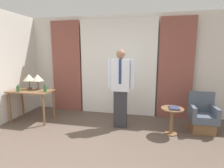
# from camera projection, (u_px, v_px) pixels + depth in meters

# --- Properties ---
(wall_back) EXTENTS (10.00, 0.06, 2.70)m
(wall_back) POSITION_uv_depth(u_px,v_px,m) (118.00, 65.00, 4.87)
(wall_back) COLOR silver
(wall_back) RESTS_ON ground_plane
(curtain_sheer_center) EXTENTS (2.07, 0.06, 2.58)m
(curtain_sheer_center) POSITION_uv_depth(u_px,v_px,m) (118.00, 68.00, 4.76)
(curtain_sheer_center) COLOR white
(curtain_sheer_center) RESTS_ON ground_plane
(curtain_drape_left) EXTENTS (0.86, 0.06, 2.58)m
(curtain_drape_left) POSITION_uv_depth(u_px,v_px,m) (67.00, 67.00, 5.07)
(curtain_drape_left) COLOR brown
(curtain_drape_left) RESTS_ON ground_plane
(curtain_drape_right) EXTENTS (0.86, 0.06, 2.58)m
(curtain_drape_right) POSITION_uv_depth(u_px,v_px,m) (176.00, 69.00, 4.44)
(curtain_drape_right) COLOR brown
(curtain_drape_right) RESTS_ON ground_plane
(desk) EXTENTS (1.05, 0.57, 0.78)m
(desk) POSITION_uv_depth(u_px,v_px,m) (31.00, 96.00, 4.33)
(desk) COLOR brown
(desk) RESTS_ON ground_plane
(table_lamp_left) EXTENTS (0.28, 0.28, 0.39)m
(table_lamp_left) POSITION_uv_depth(u_px,v_px,m) (29.00, 78.00, 4.40)
(table_lamp_left) COLOR #4C4238
(table_lamp_left) RESTS_ON desk
(table_lamp_right) EXTENTS (0.28, 0.28, 0.39)m
(table_lamp_right) POSITION_uv_depth(u_px,v_px,m) (38.00, 78.00, 4.35)
(table_lamp_right) COLOR #4C4238
(table_lamp_right) RESTS_ON desk
(bottle_near_edge) EXTENTS (0.07, 0.07, 0.19)m
(bottle_near_edge) POSITION_uv_depth(u_px,v_px,m) (45.00, 89.00, 4.13)
(bottle_near_edge) COLOR #336638
(bottle_near_edge) RESTS_ON desk
(bottle_by_lamp) EXTENTS (0.08, 0.08, 0.16)m
(bottle_by_lamp) POSITION_uv_depth(u_px,v_px,m) (18.00, 89.00, 4.16)
(bottle_by_lamp) COLOR #336638
(bottle_by_lamp) RESTS_ON desk
(person) EXTENTS (0.59, 0.21, 1.77)m
(person) POSITION_uv_depth(u_px,v_px,m) (121.00, 86.00, 3.90)
(person) COLOR #2D2D33
(person) RESTS_ON ground_plane
(armchair) EXTENTS (0.53, 0.53, 0.84)m
(armchair) POSITION_uv_depth(u_px,v_px,m) (202.00, 117.00, 3.81)
(armchair) COLOR brown
(armchair) RESTS_ON ground_plane
(side_table) EXTENTS (0.46, 0.46, 0.57)m
(side_table) POSITION_uv_depth(u_px,v_px,m) (172.00, 117.00, 3.64)
(side_table) COLOR brown
(side_table) RESTS_ON ground_plane
(book) EXTENTS (0.20, 0.25, 0.03)m
(book) POSITION_uv_depth(u_px,v_px,m) (174.00, 108.00, 3.57)
(book) COLOR #2D334C
(book) RESTS_ON side_table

